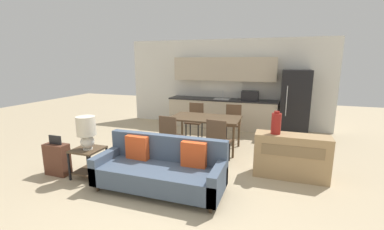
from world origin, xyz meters
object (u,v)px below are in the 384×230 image
(dining_table, at_px, (205,120))
(suitcase, at_px, (57,159))
(dining_chair_far_left, at_px, (195,119))
(dining_chair_near_right, at_px, (218,139))
(side_table, at_px, (88,158))
(couch, at_px, (161,169))
(dining_chair_far_right, at_px, (233,121))
(refrigerator, at_px, (295,103))
(dining_chair_near_left, at_px, (171,135))
(table_lamp, at_px, (86,131))
(credenza, at_px, (291,156))
(vase, at_px, (276,123))

(dining_table, height_order, suitcase, dining_table)
(dining_chair_far_left, bearing_deg, dining_chair_near_right, -57.69)
(dining_table, relative_size, side_table, 3.01)
(dining_table, distance_m, couch, 2.15)
(dining_chair_far_right, bearing_deg, couch, -106.39)
(refrigerator, distance_m, dining_chair_near_left, 3.82)
(table_lamp, relative_size, dining_chair_near_left, 0.63)
(credenza, bearing_deg, dining_chair_far_left, 143.17)
(refrigerator, bearing_deg, dining_chair_far_right, -142.65)
(side_table, bearing_deg, dining_chair_near_right, 32.80)
(vase, distance_m, dining_chair_far_right, 2.20)
(couch, xyz_separation_m, dining_chair_far_right, (0.63, 2.97, 0.19))
(dining_chair_near_right, bearing_deg, side_table, 38.89)
(side_table, xyz_separation_m, dining_chair_far_right, (2.04, 2.99, 0.16))
(refrigerator, distance_m, credenza, 3.05)
(suitcase, bearing_deg, vase, 18.25)
(dining_chair_far_left, distance_m, dining_chair_far_right, 1.01)
(refrigerator, bearing_deg, side_table, -130.60)
(table_lamp, height_order, dining_chair_near_right, table_lamp)
(dining_table, height_order, table_lamp, table_lamp)
(couch, height_order, side_table, couch)
(suitcase, bearing_deg, dining_table, 46.29)
(side_table, relative_size, dining_chair_near_right, 0.57)
(dining_table, height_order, credenza, credenza)
(refrigerator, height_order, couch, refrigerator)
(dining_chair_far_left, height_order, dining_chair_near_left, same)
(dining_chair_far_left, distance_m, dining_chair_near_left, 1.61)
(couch, bearing_deg, suitcase, -176.31)
(suitcase, bearing_deg, dining_chair_far_right, 49.41)
(credenza, bearing_deg, dining_chair_near_right, 172.99)
(suitcase, bearing_deg, dining_chair_near_left, 40.90)
(side_table, bearing_deg, refrigerator, 49.40)
(dining_chair_far_left, relative_size, dining_chair_near_right, 1.00)
(credenza, height_order, dining_chair_far_left, dining_chair_far_left)
(side_table, xyz_separation_m, suitcase, (-0.61, -0.10, -0.06))
(dining_chair_far_right, bearing_deg, table_lamp, -128.08)
(dining_chair_near_left, bearing_deg, dining_chair_far_right, -114.95)
(dining_table, xyz_separation_m, dining_chair_near_left, (-0.52, -0.83, -0.18))
(refrigerator, distance_m, dining_chair_far_left, 2.83)
(table_lamp, xyz_separation_m, dining_chair_near_right, (2.01, 1.34, -0.35))
(vase, bearing_deg, side_table, -160.15)
(dining_chair_near_right, bearing_deg, dining_chair_far_left, -51.82)
(dining_chair_far_right, bearing_deg, dining_chair_near_right, -94.49)
(couch, relative_size, credenza, 1.64)
(vase, bearing_deg, dining_chair_near_right, 169.99)
(table_lamp, bearing_deg, dining_table, 55.21)
(suitcase, bearing_deg, couch, 3.69)
(credenza, distance_m, vase, 0.65)
(dining_chair_far_right, height_order, dining_chair_near_left, same)
(side_table, distance_m, dining_chair_near_right, 2.43)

